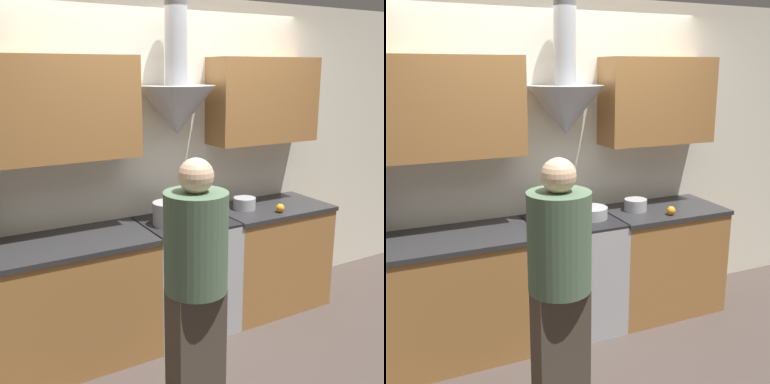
{
  "view_description": "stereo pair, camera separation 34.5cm",
  "coord_description": "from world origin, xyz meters",
  "views": [
    {
      "loc": [
        -1.72,
        -2.82,
        2.06
      ],
      "look_at": [
        0.0,
        0.2,
        1.17
      ],
      "focal_mm": 45.0,
      "sensor_mm": 36.0,
      "label": 1
    },
    {
      "loc": [
        -1.42,
        -2.97,
        2.06
      ],
      "look_at": [
        0.0,
        0.2,
        1.17
      ],
      "focal_mm": 45.0,
      "sensor_mm": 36.0,
      "label": 2
    }
  ],
  "objects": [
    {
      "name": "person_foreground_left",
      "position": [
        -0.56,
        -0.82,
        0.9
      ],
      "size": [
        0.33,
        0.33,
        1.64
      ],
      "color": "#473D33",
      "rests_on": "ground_plane"
    },
    {
      "name": "stock_pot",
      "position": [
        -0.16,
        0.27,
        1.0
      ],
      "size": [
        0.25,
        0.25,
        0.18
      ],
      "color": "#A8AAAF",
      "rests_on": "stove_range"
    },
    {
      "name": "counter_right",
      "position": [
        0.83,
        0.3,
        0.46
      ],
      "size": [
        0.99,
        0.62,
        0.92
      ],
      "color": "#9E6B38",
      "rests_on": "ground_plane"
    },
    {
      "name": "counter_left",
      "position": [
        -1.1,
        0.3,
        0.46
      ],
      "size": [
        1.53,
        0.62,
        0.92
      ],
      "color": "#9E6B38",
      "rests_on": "ground_plane"
    },
    {
      "name": "stove_range",
      "position": [
        0.0,
        0.3,
        0.46
      ],
      "size": [
        0.7,
        0.6,
        0.92
      ],
      "color": "#A8AAAF",
      "rests_on": "ground_plane"
    },
    {
      "name": "wall_back",
      "position": [
        -0.1,
        0.57,
        1.47
      ],
      "size": [
        8.4,
        0.59,
        2.6
      ],
      "color": "silver",
      "rests_on": "ground_plane"
    },
    {
      "name": "orange_fruit",
      "position": [
        0.78,
        0.11,
        0.95
      ],
      "size": [
        0.07,
        0.07,
        0.07
      ],
      "color": "orange",
      "rests_on": "counter_right"
    },
    {
      "name": "ground_plane",
      "position": [
        0.0,
        0.0,
        0.0
      ],
      "size": [
        12.0,
        12.0,
        0.0
      ],
      "primitive_type": "plane",
      "color": "#423833"
    },
    {
      "name": "saucepan",
      "position": [
        0.58,
        0.33,
        0.96
      ],
      "size": [
        0.19,
        0.19,
        0.1
      ],
      "color": "#A8AAAF",
      "rests_on": "counter_right"
    },
    {
      "name": "mixing_bowl",
      "position": [
        0.16,
        0.29,
        0.96
      ],
      "size": [
        0.26,
        0.26,
        0.09
      ],
      "color": "#A8AAAF",
      "rests_on": "stove_range"
    }
  ]
}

